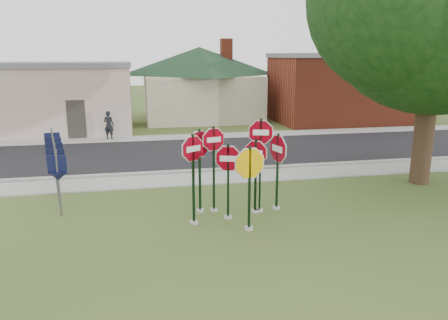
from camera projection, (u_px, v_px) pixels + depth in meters
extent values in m
plane|color=#36521E|center=(246.00, 236.00, 11.46)|extent=(120.00, 120.00, 0.00)
cube|color=#989790|center=(211.00, 178.00, 16.70)|extent=(60.00, 1.60, 0.06)
cube|color=black|center=(195.00, 153.00, 20.99)|extent=(60.00, 7.00, 0.04)
cube|color=#989790|center=(185.00, 137.00, 25.09)|extent=(60.00, 1.60, 0.06)
cube|color=#989790|center=(207.00, 171.00, 17.64)|extent=(60.00, 0.20, 0.14)
cylinder|color=#A6A39B|center=(228.00, 217.00, 12.67)|extent=(0.24, 0.24, 0.08)
cube|color=black|center=(228.00, 182.00, 12.42)|extent=(0.07, 0.07, 2.20)
cylinder|color=white|center=(228.00, 158.00, 12.26)|extent=(0.98, 0.34, 1.02)
cylinder|color=maroon|center=(228.00, 158.00, 12.26)|extent=(0.90, 0.32, 0.95)
cube|color=white|center=(228.00, 158.00, 12.26)|extent=(0.45, 0.16, 0.16)
cylinder|color=#A6A39B|center=(249.00, 228.00, 11.85)|extent=(0.24, 0.24, 0.08)
cube|color=black|center=(249.00, 189.00, 11.58)|extent=(0.07, 0.06, 2.32)
cylinder|color=white|center=(250.00, 163.00, 11.42)|extent=(1.15, 0.18, 1.16)
cylinder|color=#F1B105|center=(250.00, 163.00, 11.42)|extent=(1.06, 0.18, 1.07)
cylinder|color=#A6A39B|center=(194.00, 222.00, 12.26)|extent=(0.24, 0.24, 0.08)
cube|color=black|center=(193.00, 180.00, 11.97)|extent=(0.08, 0.07, 2.56)
cylinder|color=white|center=(193.00, 149.00, 11.77)|extent=(0.87, 0.50, 0.99)
cylinder|color=maroon|center=(193.00, 149.00, 11.77)|extent=(0.81, 0.47, 0.92)
cube|color=white|center=(193.00, 149.00, 11.77)|extent=(0.40, 0.23, 0.16)
cylinder|color=#A6A39B|center=(255.00, 211.00, 13.15)|extent=(0.24, 0.24, 0.08)
cube|color=black|center=(256.00, 176.00, 12.89)|extent=(0.08, 0.08, 2.25)
cylinder|color=white|center=(256.00, 152.00, 12.72)|extent=(0.76, 0.63, 0.97)
cylinder|color=maroon|center=(256.00, 152.00, 12.72)|extent=(0.71, 0.59, 0.90)
cube|color=white|center=(256.00, 152.00, 12.72)|extent=(0.35, 0.29, 0.15)
cylinder|color=#A6A39B|center=(259.00, 210.00, 13.23)|extent=(0.24, 0.24, 0.08)
cube|color=black|center=(260.00, 166.00, 12.91)|extent=(0.07, 0.06, 2.84)
cylinder|color=white|center=(261.00, 132.00, 12.67)|extent=(0.98, 0.28, 1.01)
cylinder|color=maroon|center=(261.00, 132.00, 12.67)|extent=(0.91, 0.27, 0.93)
cube|color=white|center=(261.00, 132.00, 12.67)|extent=(0.45, 0.13, 0.16)
cylinder|color=#A6A39B|center=(214.00, 210.00, 13.26)|extent=(0.24, 0.24, 0.08)
cube|color=black|center=(214.00, 170.00, 12.96)|extent=(0.07, 0.06, 2.61)
cylinder|color=white|center=(214.00, 140.00, 12.75)|extent=(0.93, 0.28, 0.97)
cylinder|color=maroon|center=(214.00, 140.00, 12.75)|extent=(0.87, 0.26, 0.90)
cube|color=white|center=(214.00, 140.00, 12.75)|extent=(0.43, 0.13, 0.15)
cylinder|color=#A6A39B|center=(276.00, 208.00, 13.44)|extent=(0.24, 0.24, 0.08)
cube|color=black|center=(277.00, 172.00, 13.17)|extent=(0.06, 0.07, 2.36)
cylinder|color=white|center=(278.00, 149.00, 13.00)|extent=(0.31, 1.14, 1.17)
cylinder|color=maroon|center=(278.00, 149.00, 13.00)|extent=(0.29, 1.05, 1.08)
cube|color=white|center=(278.00, 149.00, 13.00)|extent=(0.14, 0.52, 0.19)
cylinder|color=#A6A39B|center=(200.00, 210.00, 13.20)|extent=(0.24, 0.24, 0.08)
cube|color=black|center=(200.00, 171.00, 12.92)|extent=(0.08, 0.08, 2.53)
cylinder|color=white|center=(199.00, 144.00, 12.73)|extent=(0.94, 0.66, 1.13)
cylinder|color=maroon|center=(199.00, 144.00, 12.73)|extent=(0.87, 0.61, 1.05)
cube|color=white|center=(199.00, 144.00, 12.73)|extent=(0.43, 0.31, 0.18)
cube|color=#59595E|center=(59.00, 183.00, 12.65)|extent=(0.05, 0.05, 2.00)
cube|color=black|center=(57.00, 165.00, 12.52)|extent=(0.55, 0.13, 0.55)
cone|color=black|center=(58.00, 177.00, 12.61)|extent=(0.65, 0.65, 0.25)
cube|color=#59595E|center=(57.00, 175.00, 13.57)|extent=(0.05, 0.05, 2.00)
cube|color=black|center=(56.00, 157.00, 13.44)|extent=(0.55, 0.09, 0.55)
cone|color=black|center=(57.00, 168.00, 13.52)|extent=(0.62, 0.62, 0.25)
cube|color=#59595E|center=(56.00, 167.00, 14.48)|extent=(0.05, 0.05, 2.00)
cube|color=black|center=(54.00, 151.00, 14.35)|extent=(0.55, 0.05, 0.55)
cone|color=black|center=(55.00, 161.00, 14.44)|extent=(0.58, 0.58, 0.25)
cube|color=#59595E|center=(55.00, 160.00, 15.40)|extent=(0.05, 0.05, 2.00)
cube|color=black|center=(53.00, 145.00, 15.27)|extent=(0.55, 0.05, 0.55)
cone|color=black|center=(54.00, 155.00, 15.35)|extent=(0.58, 0.58, 0.25)
cube|color=#59595E|center=(54.00, 154.00, 16.31)|extent=(0.05, 0.05, 2.00)
cube|color=black|center=(52.00, 140.00, 16.18)|extent=(0.55, 0.09, 0.55)
cone|color=black|center=(53.00, 149.00, 16.26)|extent=(0.62, 0.62, 0.25)
cube|color=beige|center=(30.00, 99.00, 26.42)|extent=(12.00, 6.00, 4.00)
cube|color=slate|center=(26.00, 65.00, 25.94)|extent=(12.20, 6.20, 0.30)
cube|color=#332D28|center=(76.00, 120.00, 24.37)|extent=(1.00, 0.10, 2.20)
cube|color=beige|center=(200.00, 97.00, 32.44)|extent=(8.00, 8.00, 3.20)
pyramid|color=black|center=(199.00, 47.00, 31.60)|extent=(11.60, 11.60, 2.00)
cube|color=maroon|center=(226.00, 50.00, 32.03)|extent=(0.80, 0.80, 1.60)
cube|color=maroon|center=(347.00, 89.00, 30.87)|extent=(10.00, 6.00, 4.50)
cube|color=slate|center=(349.00, 55.00, 30.32)|extent=(10.20, 6.20, 0.30)
cube|color=white|center=(340.00, 88.00, 27.59)|extent=(2.00, 0.08, 0.90)
cylinder|color=black|center=(426.00, 113.00, 15.63)|extent=(0.70, 0.70, 5.21)
cylinder|color=black|center=(409.00, 84.00, 40.00)|extent=(0.50, 0.50, 4.00)
sphere|color=black|center=(413.00, 44.00, 39.15)|extent=(5.60, 5.60, 5.60)
imported|color=black|center=(109.00, 125.00, 24.17)|extent=(0.67, 0.56, 1.57)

